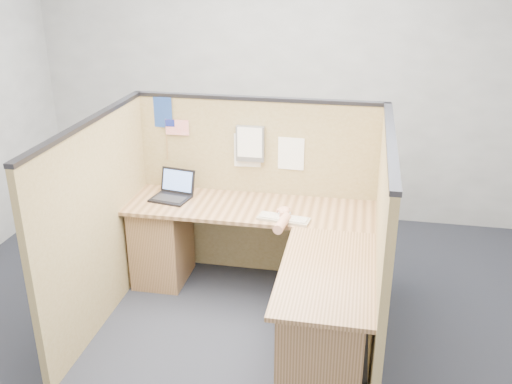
% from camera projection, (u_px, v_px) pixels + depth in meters
% --- Properties ---
extents(floor, '(5.00, 5.00, 0.00)m').
position_uv_depth(floor, '(232.00, 335.00, 4.14)').
color(floor, black).
rests_on(floor, ground).
extents(wall_back, '(5.00, 0.00, 5.00)m').
position_uv_depth(wall_back, '(281.00, 82.00, 5.65)').
color(wall_back, gray).
rests_on(wall_back, floor).
extents(cubicle_partitions, '(2.06, 1.83, 1.53)m').
position_uv_depth(cubicle_partitions, '(243.00, 215.00, 4.23)').
color(cubicle_partitions, olive).
rests_on(cubicle_partitions, floor).
extents(l_desk, '(1.95, 1.75, 0.73)m').
position_uv_depth(l_desk, '(264.00, 271.00, 4.22)').
color(l_desk, brown).
rests_on(l_desk, floor).
extents(laptop, '(0.33, 0.33, 0.22)m').
position_uv_depth(laptop, '(172.00, 191.00, 4.63)').
color(laptop, black).
rests_on(laptop, l_desk).
extents(keyboard, '(0.41, 0.19, 0.03)m').
position_uv_depth(keyboard, '(284.00, 219.00, 4.24)').
color(keyboard, '#9E917B').
rests_on(keyboard, l_desk).
extents(mouse, '(0.12, 0.09, 0.04)m').
position_uv_depth(mouse, '(284.00, 213.00, 4.30)').
color(mouse, silver).
rests_on(mouse, l_desk).
extents(hand_forearm, '(0.11, 0.38, 0.08)m').
position_uv_depth(hand_forearm, '(283.00, 219.00, 4.17)').
color(hand_forearm, tan).
rests_on(hand_forearm, l_desk).
extents(blue_poster, '(0.19, 0.03, 0.25)m').
position_uv_depth(blue_poster, '(161.00, 112.00, 4.64)').
color(blue_poster, navy).
rests_on(blue_poster, cubicle_partitions).
extents(american_flag, '(0.20, 0.01, 0.34)m').
position_uv_depth(american_flag, '(175.00, 129.00, 4.65)').
color(american_flag, olive).
rests_on(american_flag, cubicle_partitions).
extents(file_holder, '(0.23, 0.05, 0.29)m').
position_uv_depth(file_holder, '(250.00, 144.00, 4.56)').
color(file_holder, slate).
rests_on(file_holder, cubicle_partitions).
extents(paper_left, '(0.22, 0.02, 0.28)m').
position_uv_depth(paper_left, '(248.00, 150.00, 4.62)').
color(paper_left, white).
rests_on(paper_left, cubicle_partitions).
extents(paper_right, '(0.21, 0.01, 0.27)m').
position_uv_depth(paper_right, '(291.00, 154.00, 4.56)').
color(paper_right, white).
rests_on(paper_right, cubicle_partitions).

